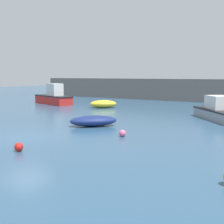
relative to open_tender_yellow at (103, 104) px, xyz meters
name	(u,v)px	position (x,y,z in m)	size (l,w,h in m)	color
ground_plane	(26,138)	(4.88, -14.45, -0.49)	(120.00, 120.00, 0.20)	#2D5170
harbor_breakwater	(193,90)	(4.88, 13.10, 1.02)	(46.56, 3.36, 2.82)	#66605B
open_tender_yellow	(103,104)	(0.00, 0.00, 0.00)	(2.94, 2.89, 0.78)	yellow
rowboat_blue_near	(93,121)	(5.99, -9.79, -0.04)	(3.13, 3.20, 0.69)	navy
motorboat_grey_hull	(54,97)	(-7.02, 0.19, 0.38)	(6.02, 3.36, 2.35)	red
motorboat_with_cabin	(220,112)	(12.14, -2.32, 0.22)	(5.24, 5.65, 1.77)	gray
mooring_buoy_red	(19,147)	(7.29, -16.99, -0.20)	(0.38, 0.38, 0.38)	red
mooring_buoy_pink	(122,133)	(9.37, -11.74, -0.20)	(0.37, 0.37, 0.37)	#EA668C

